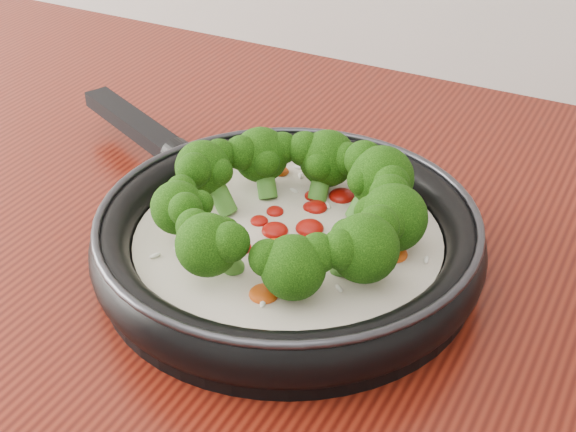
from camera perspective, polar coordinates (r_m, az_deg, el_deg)
The scene contains 1 object.
skillet at distance 0.64m, azimuth 0.08°, elevation -1.13°, with size 0.50×0.41×0.09m.
Camera 1 is at (0.18, 0.60, 1.29)m, focal length 51.78 mm.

